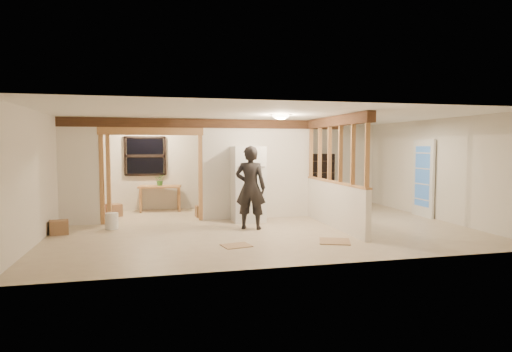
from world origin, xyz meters
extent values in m
cube|color=#C5B192|center=(0.00, 0.00, -0.01)|extent=(9.00, 6.50, 0.01)
cube|color=white|center=(0.00, 0.00, 2.50)|extent=(9.00, 6.50, 0.01)
cube|color=silver|center=(0.00, 3.25, 1.25)|extent=(9.00, 0.01, 2.50)
cube|color=silver|center=(0.00, -3.25, 1.25)|extent=(9.00, 0.01, 2.50)
cube|color=silver|center=(-4.50, 0.00, 1.25)|extent=(0.01, 6.50, 2.50)
cube|color=silver|center=(4.50, 0.00, 1.25)|extent=(0.01, 6.50, 2.50)
cube|color=silver|center=(-4.05, 1.20, 1.25)|extent=(0.90, 0.12, 2.50)
cube|color=silver|center=(0.20, 1.20, 1.25)|extent=(2.80, 0.12, 2.50)
cube|color=#B5804C|center=(-2.40, 1.20, 1.10)|extent=(2.46, 0.14, 2.20)
cube|color=#4C2D1A|center=(-1.00, 1.20, 2.38)|extent=(7.00, 0.18, 0.22)
cube|color=#4C2D1A|center=(1.60, -0.40, 2.38)|extent=(0.18, 3.30, 0.22)
cube|color=silver|center=(1.60, -0.40, 0.50)|extent=(0.12, 3.20, 1.00)
cube|color=#B5804C|center=(1.60, -0.40, 1.66)|extent=(0.14, 3.20, 1.32)
cube|color=black|center=(-2.60, 3.17, 1.55)|extent=(1.12, 0.10, 1.10)
cube|color=white|center=(4.42, 0.40, 1.00)|extent=(0.12, 0.86, 2.00)
ellipsoid|color=#FFEABF|center=(0.30, -0.50, 2.48)|extent=(0.36, 0.36, 0.16)
ellipsoid|color=#FFEABF|center=(-2.50, 2.30, 2.48)|extent=(0.32, 0.32, 0.14)
ellipsoid|color=#FFD88C|center=(-2.00, 1.60, 2.18)|extent=(0.07, 0.07, 0.07)
cube|color=white|center=(-0.14, 0.78, 0.91)|extent=(0.75, 0.73, 1.82)
imported|color=black|center=(-0.30, -0.21, 0.92)|extent=(0.79, 0.67, 1.84)
cube|color=#B5804C|center=(-2.21, 2.91, 0.36)|extent=(1.21, 0.72, 0.72)
imported|color=#376628|center=(-2.20, 2.92, 0.88)|extent=(0.31, 0.28, 0.31)
cylinder|color=#B60A11|center=(-3.89, 1.86, 0.33)|extent=(0.57, 0.57, 0.65)
cube|color=black|center=(2.66, 3.05, 0.79)|extent=(0.79, 0.26, 1.59)
cylinder|color=silver|center=(-3.28, 0.48, 0.18)|extent=(0.29, 0.29, 0.36)
cube|color=#916846|center=(-1.16, 1.68, 0.15)|extent=(0.37, 0.32, 0.29)
cube|color=#916846|center=(-3.39, 2.28, 0.16)|extent=(0.45, 0.45, 0.32)
cube|color=#916846|center=(-4.29, 0.14, 0.15)|extent=(0.41, 0.36, 0.29)
cube|color=tan|center=(0.99, -1.82, 0.01)|extent=(0.74, 0.74, 0.02)
cube|color=tan|center=(-0.90, -1.73, 0.01)|extent=(0.58, 0.50, 0.02)
camera|label=1|loc=(-2.33, -9.32, 1.83)|focal=30.00mm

